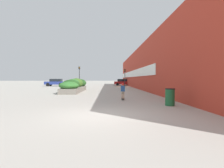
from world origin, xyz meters
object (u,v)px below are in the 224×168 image
car_leftmost (56,82)px  car_center_left (123,82)px  skateboard (123,99)px  skateboarder (123,89)px  traffic_light_left (79,73)px  trash_bin (170,97)px  traffic_light_right (125,75)px

car_leftmost → car_center_left: (14.59, 3.66, -0.03)m
skateboard → skateboarder: skateboarder is taller
skateboarder → car_leftmost: (-12.09, 24.83, 0.04)m
car_center_left → car_leftmost: bearing=-75.9°
car_center_left → traffic_light_left: 12.11m
skateboard → car_leftmost: size_ratio=0.18×
skateboarder → traffic_light_left: traffic_light_left is taller
car_center_left → skateboarder: bearing=-5.0°
car_center_left → traffic_light_left: size_ratio=1.05×
traffic_light_left → skateboarder: bearing=-72.7°
skateboard → trash_bin: size_ratio=0.77×
skateboard → traffic_light_left: bearing=110.3°
traffic_light_left → traffic_light_right: 8.57m
trash_bin → traffic_light_left: 24.92m
trash_bin → car_leftmost: bearing=117.7°
car_leftmost → traffic_light_right: 15.05m
car_center_left → traffic_light_right: traffic_light_right is taller
trash_bin → skateboard: bearing=130.7°
skateboard → trash_bin: 3.72m
traffic_light_right → trash_bin: bearing=-89.5°
trash_bin → car_center_left: size_ratio=0.24×
car_leftmost → skateboarder: bearing=-154.0°
traffic_light_right → skateboarder: bearing=-96.2°
trash_bin → car_leftmost: (-14.50, 27.64, 0.32)m
skateboarder → car_center_left: (2.50, 28.49, 0.01)m
traffic_light_left → skateboard: bearing=-72.7°
skateboarder → car_center_left: bearing=88.0°
car_leftmost → traffic_light_right: traffic_light_right is taller
skateboarder → traffic_light_left: 21.47m
car_leftmost → traffic_light_right: (14.30, -4.44, 1.49)m
car_center_left → traffic_light_right: size_ratio=1.19×
car_center_left → traffic_light_left: bearing=-47.7°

